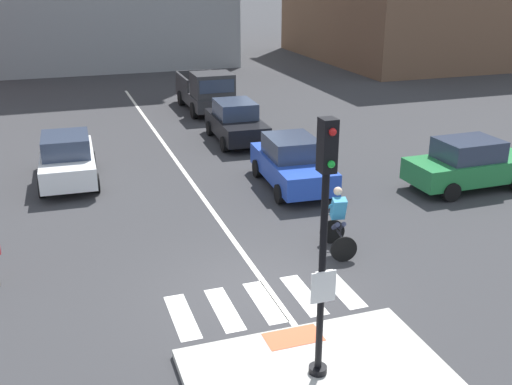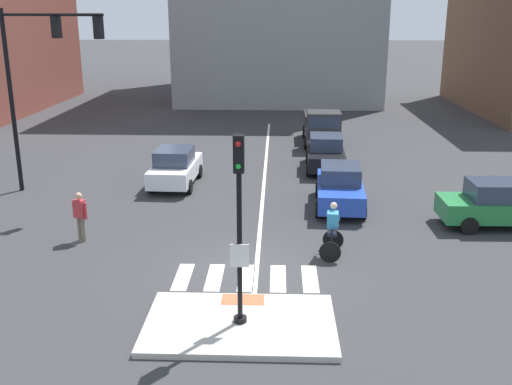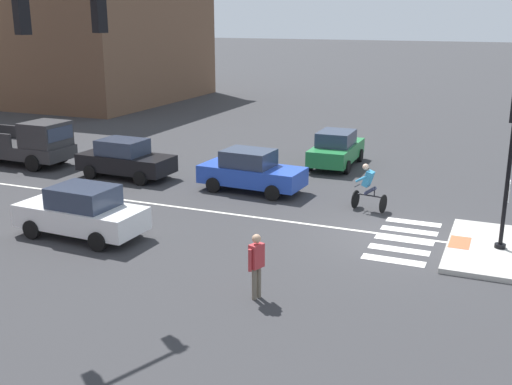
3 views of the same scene
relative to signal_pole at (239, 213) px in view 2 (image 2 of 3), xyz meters
name	(u,v)px [view 2 (image 2 of 3)]	position (x,y,z in m)	size (l,w,h in m)	color
ground_plane	(247,271)	(0.00, 3.22, -2.89)	(300.00, 300.00, 0.00)	#333335
traffic_island	(240,324)	(0.00, 0.01, -2.81)	(4.56, 2.95, 0.15)	#B2AFA8
tactile_pad_front	(243,299)	(0.00, 1.13, -2.73)	(1.10, 0.60, 0.01)	#DB5B38
signal_pole	(239,213)	(0.00, 0.00, 0.00)	(0.44, 0.38, 4.54)	black
crosswalk_stripe_a	(183,277)	(-1.81, 2.77, -2.88)	(0.44, 1.80, 0.01)	silver
crosswalk_stripe_b	(215,277)	(-0.91, 2.77, -2.88)	(0.44, 1.80, 0.01)	silver
crosswalk_stripe_c	(246,278)	(0.00, 2.77, -2.88)	(0.44, 1.80, 0.01)	silver
crosswalk_stripe_d	(278,278)	(0.91, 2.77, -2.88)	(0.44, 1.80, 0.01)	silver
crosswalk_stripe_e	(310,279)	(1.81, 2.77, -2.88)	(0.44, 1.80, 0.01)	silver
lane_centre_line	(264,179)	(0.27, 13.22, -2.88)	(0.14, 28.00, 0.01)	silver
traffic_light_mast	(35,70)	(-8.65, 10.60, 2.19)	(4.62, 1.95, 7.40)	black
car_black_eastbound_far	(326,153)	(3.15, 15.10, -2.07)	(1.96, 4.16, 1.64)	black
car_blue_eastbound_mid	(340,187)	(3.27, 9.33, -2.07)	(2.03, 4.19, 1.64)	#2347B7
car_white_westbound_far	(175,167)	(-3.57, 12.15, -2.07)	(1.96, 4.16, 1.64)	white
car_green_cross_right	(499,204)	(8.61, 7.37, -2.07)	(4.12, 1.89, 1.64)	#237A3D
pickup_truck_charcoal_eastbound_distant	(322,128)	(3.36, 20.57, -1.91)	(2.11, 5.12, 2.08)	#2D2D30
cyclist	(332,229)	(2.56, 4.53, -2.01)	(0.84, 1.19, 1.68)	black
pedestrian_at_curb_left	(80,213)	(-5.56, 5.42, -1.90)	(0.52, 0.33, 1.67)	#6B6051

